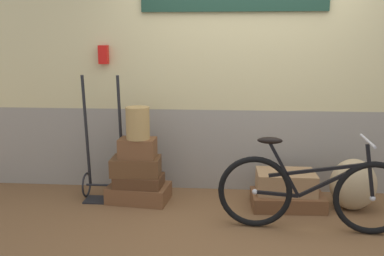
{
  "coord_description": "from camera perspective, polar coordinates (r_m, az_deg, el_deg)",
  "views": [
    {
      "loc": [
        -0.24,
        -3.75,
        1.66
      ],
      "look_at": [
        -0.55,
        0.2,
        0.83
      ],
      "focal_mm": 38.54,
      "sensor_mm": 36.0,
      "label": 1
    }
  ],
  "objects": [
    {
      "name": "ground",
      "position": [
        4.12,
        7.65,
        -12.44
      ],
      "size": [
        9.3,
        5.2,
        0.06
      ],
      "primitive_type": "cube",
      "color": "brown"
    },
    {
      "name": "station_building",
      "position": [
        4.61,
        7.77,
        9.61
      ],
      "size": [
        7.3,
        0.74,
        2.97
      ],
      "color": "gray",
      "rests_on": "ground"
    },
    {
      "name": "suitcase_0",
      "position": [
        4.46,
        -7.36,
        -8.87
      ],
      "size": [
        0.67,
        0.47,
        0.17
      ],
      "primitive_type": "cube",
      "rotation": [
        0.0,
        0.0,
        -0.12
      ],
      "color": "brown",
      "rests_on": "ground"
    },
    {
      "name": "suitcase_1",
      "position": [
        4.38,
        -7.35,
        -7.23
      ],
      "size": [
        0.51,
        0.34,
        0.12
      ],
      "primitive_type": "cube",
      "rotation": [
        0.0,
        0.0,
        -0.07
      ],
      "color": "#4C2D19",
      "rests_on": "suitcase_0"
    },
    {
      "name": "suitcase_2",
      "position": [
        4.35,
        -7.76,
        -5.24
      ],
      "size": [
        0.51,
        0.32,
        0.19
      ],
      "primitive_type": "cube",
      "rotation": [
        0.0,
        0.0,
        0.03
      ],
      "color": "brown",
      "rests_on": "suitcase_1"
    },
    {
      "name": "suitcase_3",
      "position": [
        4.3,
        -7.54,
        -2.76
      ],
      "size": [
        0.38,
        0.25,
        0.2
      ],
      "primitive_type": "cube",
      "rotation": [
        0.0,
        0.0,
        -0.03
      ],
      "color": "brown",
      "rests_on": "suitcase_2"
    },
    {
      "name": "suitcase_4",
      "position": [
        4.37,
        13.03,
        -9.71
      ],
      "size": [
        0.74,
        0.44,
        0.15
      ],
      "primitive_type": "cube",
      "rotation": [
        0.0,
        0.0,
        0.04
      ],
      "color": "brown",
      "rests_on": "ground"
    },
    {
      "name": "suitcase_5",
      "position": [
        4.34,
        12.84,
        -7.29
      ],
      "size": [
        0.59,
        0.39,
        0.22
      ],
      "primitive_type": "cube",
      "rotation": [
        0.0,
        0.0,
        0.01
      ],
      "color": "#9E754C",
      "rests_on": "suitcase_4"
    },
    {
      "name": "wicker_basket",
      "position": [
        4.22,
        -7.51,
        0.69
      ],
      "size": [
        0.24,
        0.24,
        0.33
      ],
      "primitive_type": "cylinder",
      "color": "#A8844C",
      "rests_on": "suitcase_3"
    },
    {
      "name": "luggage_trolley",
      "position": [
        4.53,
        -12.02,
        -5.68
      ],
      "size": [
        0.45,
        0.35,
        1.33
      ],
      "color": "black",
      "rests_on": "ground"
    },
    {
      "name": "burlap_sack",
      "position": [
        4.46,
        21.39,
        -7.27
      ],
      "size": [
        0.45,
        0.39,
        0.52
      ],
      "primitive_type": "ellipsoid",
      "color": "tan",
      "rests_on": "ground"
    },
    {
      "name": "bicycle",
      "position": [
        3.82,
        16.27,
        -8.58
      ],
      "size": [
        1.67,
        0.46,
        0.85
      ],
      "color": "black",
      "rests_on": "ground"
    }
  ]
}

